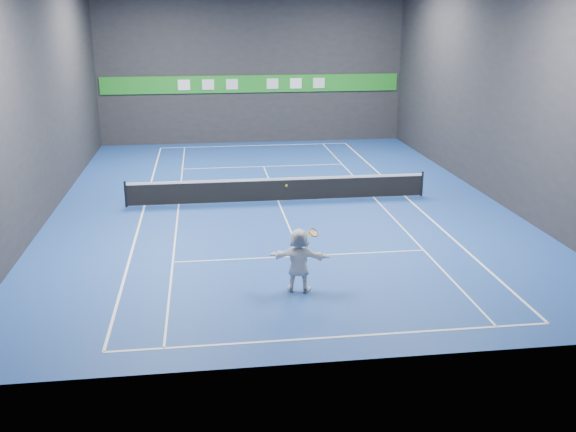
{
  "coord_description": "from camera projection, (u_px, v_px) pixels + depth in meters",
  "views": [
    {
      "loc": [
        -2.99,
        -25.54,
        7.51
      ],
      "look_at": [
        -0.49,
        -6.77,
        1.5
      ],
      "focal_mm": 40.0,
      "sensor_mm": 36.0,
      "label": 1
    }
  ],
  "objects": [
    {
      "name": "ground",
      "position": [
        278.0,
        201.0,
        26.78
      ],
      "size": [
        26.0,
        26.0,
        0.0
      ],
      "primitive_type": "plane",
      "color": "navy",
      "rests_on": "ground"
    },
    {
      "name": "wall_back",
      "position": [
        252.0,
        67.0,
        37.7
      ],
      "size": [
        18.0,
        0.1,
        9.0
      ],
      "primitive_type": "cube",
      "color": "#232325",
      "rests_on": "ground"
    },
    {
      "name": "wall_front",
      "position": [
        352.0,
        167.0,
        13.14
      ],
      "size": [
        18.0,
        0.1,
        9.0
      ],
      "primitive_type": "cube",
      "color": "#232325",
      "rests_on": "ground"
    },
    {
      "name": "wall_left",
      "position": [
        42.0,
        96.0,
        24.29
      ],
      "size": [
        0.1,
        26.0,
        9.0
      ],
      "primitive_type": "cube",
      "color": "#232325",
      "rests_on": "ground"
    },
    {
      "name": "wall_right",
      "position": [
        493.0,
        89.0,
        26.55
      ],
      "size": [
        0.1,
        26.0,
        9.0
      ],
      "primitive_type": "cube",
      "color": "#232325",
      "rests_on": "ground"
    },
    {
      "name": "baseline_near",
      "position": [
        336.0,
        337.0,
        15.55
      ],
      "size": [
        10.98,
        0.08,
        0.01
      ],
      "primitive_type": "cube",
      "color": "white",
      "rests_on": "ground"
    },
    {
      "name": "baseline_far",
      "position": [
        255.0,
        146.0,
        38.01
      ],
      "size": [
        10.98,
        0.08,
        0.01
      ],
      "primitive_type": "cube",
      "color": "white",
      "rests_on": "ground"
    },
    {
      "name": "sideline_doubles_left",
      "position": [
        144.0,
        206.0,
        26.09
      ],
      "size": [
        0.08,
        23.78,
        0.01
      ],
      "primitive_type": "cube",
      "color": "white",
      "rests_on": "ground"
    },
    {
      "name": "sideline_doubles_right",
      "position": [
        405.0,
        196.0,
        27.47
      ],
      "size": [
        0.08,
        23.78,
        0.01
      ],
      "primitive_type": "cube",
      "color": "white",
      "rests_on": "ground"
    },
    {
      "name": "sideline_singles_left",
      "position": [
        179.0,
        205.0,
        26.26
      ],
      "size": [
        0.06,
        23.78,
        0.01
      ],
      "primitive_type": "cube",
      "color": "white",
      "rests_on": "ground"
    },
    {
      "name": "sideline_singles_right",
      "position": [
        374.0,
        198.0,
        27.3
      ],
      "size": [
        0.06,
        23.78,
        0.01
      ],
      "primitive_type": "cube",
      "color": "white",
      "rests_on": "ground"
    },
    {
      "name": "service_line_near",
      "position": [
        301.0,
        256.0,
        20.73
      ],
      "size": [
        8.23,
        0.06,
        0.01
      ],
      "primitive_type": "cube",
      "color": "white",
      "rests_on": "ground"
    },
    {
      "name": "service_line_far",
      "position": [
        263.0,
        166.0,
        32.83
      ],
      "size": [
        8.23,
        0.06,
        0.01
      ],
      "primitive_type": "cube",
      "color": "white",
      "rests_on": "ground"
    },
    {
      "name": "center_service_line",
      "position": [
        278.0,
        201.0,
        26.78
      ],
      "size": [
        0.06,
        12.8,
        0.01
      ],
      "primitive_type": "cube",
      "color": "white",
      "rests_on": "ground"
    },
    {
      "name": "player",
      "position": [
        299.0,
        260.0,
        17.9
      ],
      "size": [
        1.79,
        0.93,
        1.84
      ],
      "primitive_type": "imported",
      "rotation": [
        0.0,
        0.0,
        2.9
      ],
      "color": "white",
      "rests_on": "ground"
    },
    {
      "name": "tennis_ball",
      "position": [
        287.0,
        186.0,
        17.34
      ],
      "size": [
        0.07,
        0.07,
        0.07
      ],
      "primitive_type": "sphere",
      "color": "#F1F629",
      "rests_on": "player"
    },
    {
      "name": "tennis_net",
      "position": [
        278.0,
        189.0,
        26.62
      ],
      "size": [
        12.5,
        0.1,
        1.07
      ],
      "color": "black",
      "rests_on": "ground"
    },
    {
      "name": "sponsor_banner",
      "position": [
        252.0,
        84.0,
        37.94
      ],
      "size": [
        17.64,
        0.11,
        1.0
      ],
      "color": "#1D8621",
      "rests_on": "wall_back"
    },
    {
      "name": "tennis_racket",
      "position": [
        312.0,
        234.0,
        17.77
      ],
      "size": [
        0.42,
        0.38,
        0.59
      ],
      "color": "red",
      "rests_on": "player"
    }
  ]
}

